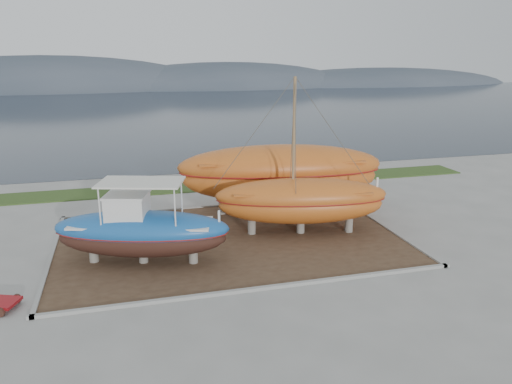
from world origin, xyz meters
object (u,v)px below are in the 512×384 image
object	(u,v)px
white_dinghy	(103,232)
orange_bare_hull	(280,180)
blue_caique	(141,223)
orange_sailboat	(302,158)

from	to	relation	value
white_dinghy	orange_bare_hull	xyz separation A→B (m)	(10.72, 2.61, 1.53)
white_dinghy	orange_bare_hull	world-z (taller)	orange_bare_hull
blue_caique	orange_bare_hull	distance (m)	10.53
orange_sailboat	orange_bare_hull	xyz separation A→B (m)	(0.06, 3.93, -2.20)
white_dinghy	orange_sailboat	world-z (taller)	orange_sailboat
orange_sailboat	orange_bare_hull	bearing A→B (deg)	100.94
white_dinghy	orange_sailboat	bearing A→B (deg)	4.73
white_dinghy	orange_sailboat	distance (m)	11.37
orange_sailboat	white_dinghy	bearing A→B (deg)	-175.24
blue_caique	orange_bare_hull	bearing A→B (deg)	49.95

